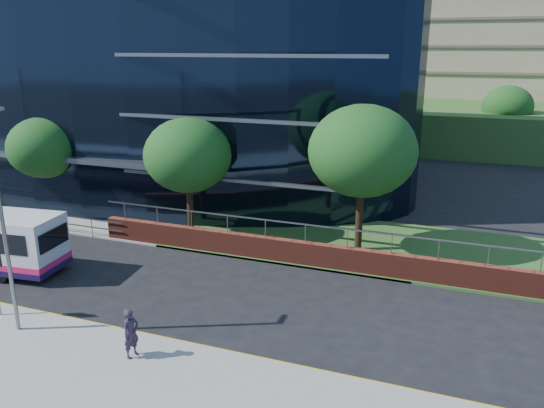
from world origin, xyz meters
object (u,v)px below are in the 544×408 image
at_px(tree_far_c, 188,155).
at_px(pedestrian, 131,333).
at_px(tree_far_b, 44,148).
at_px(tree_dist_e, 508,107).
at_px(streetlight_east, 2,217).
at_px(tree_far_d, 363,151).

distance_m(tree_far_c, pedestrian, 12.43).
relative_size(tree_far_b, pedestrian, 3.56).
height_order(tree_dist_e, streetlight_east, streetlight_east).
bearing_deg(tree_far_d, tree_dist_e, 75.07).
xyz_separation_m(tree_far_c, tree_far_d, (9.00, 1.00, 0.65)).
bearing_deg(tree_far_d, pedestrian, -112.49).
bearing_deg(streetlight_east, tree_far_d, 50.60).
relative_size(tree_dist_e, pedestrian, 3.83).
xyz_separation_m(tree_far_b, tree_dist_e, (27.00, 30.50, 0.33)).
relative_size(streetlight_east, pedestrian, 4.71).
xyz_separation_m(tree_far_b, streetlight_east, (9.00, -11.67, 0.23)).
bearing_deg(pedestrian, tree_far_d, -11.13).
distance_m(tree_far_b, streetlight_east, 14.74).
bearing_deg(streetlight_east, tree_far_b, 127.63).
bearing_deg(pedestrian, tree_far_b, 61.21).
distance_m(tree_far_d, streetlight_east, 15.77).
bearing_deg(tree_far_b, streetlight_east, -52.37).
height_order(tree_far_d, pedestrian, tree_far_d).
height_order(tree_far_c, tree_dist_e, same).
bearing_deg(tree_dist_e, tree_far_b, -131.52).
distance_m(tree_far_c, tree_dist_e, 35.36).
bearing_deg(tree_far_c, tree_dist_e, 61.26).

